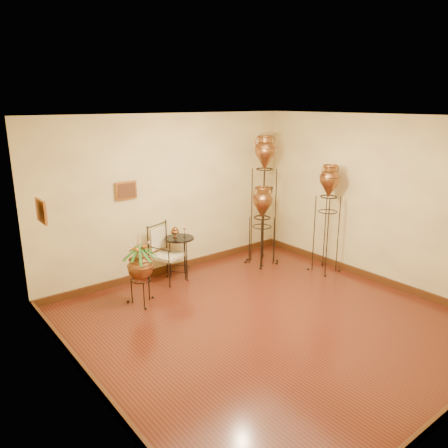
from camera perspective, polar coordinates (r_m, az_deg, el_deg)
ground at (r=6.30m, az=5.65°, el=-12.62°), size 5.00×5.00×0.00m
room_shell at (r=5.69m, az=6.03°, el=2.93°), size 5.02×5.02×2.81m
amphora_tall at (r=8.18m, az=5.22°, el=3.31°), size 0.50×0.50×2.42m
amphora_mid at (r=7.92m, az=13.32°, el=0.74°), size 0.47×0.47×1.97m
amphora_short at (r=8.16m, az=4.98°, el=-0.21°), size 0.55×0.55×1.51m
planter_urn at (r=6.67m, az=-10.90°, el=-5.25°), size 0.75×0.75×1.13m
armchair at (r=7.52m, az=-7.35°, el=-3.80°), size 0.69×0.67×0.98m
side_table at (r=7.67m, az=-5.80°, el=-4.23°), size 0.64×0.64×0.92m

